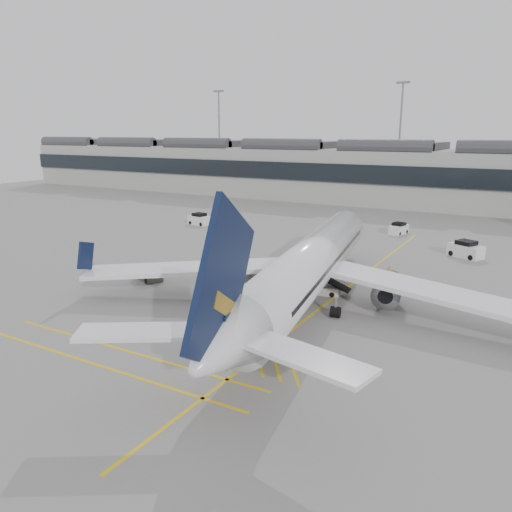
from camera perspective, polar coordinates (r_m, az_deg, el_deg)
The scene contains 18 objects.
ground at distance 43.75m, azimuth -7.17°, elevation -5.42°, with size 220.00×220.00×0.00m, color gray.
terminal at distance 107.99m, azimuth 16.57°, elevation 9.03°, with size 200.00×20.45×12.40m.
light_masts at distance 121.75m, azimuth 17.69°, elevation 13.40°, with size 113.00×0.60×25.45m.
apron_markings at distance 47.62m, azimuth 9.96°, elevation -3.89°, with size 0.25×60.00×0.01m, color gold.
airliner_main at distance 42.24m, azimuth 6.03°, elevation -1.19°, with size 39.91×43.96×11.77m.
belt_loader at distance 46.52m, azimuth 7.00°, elevation -3.43°, with size 5.20×2.05×2.09m.
baggage_cart_a at distance 48.84m, azimuth -1.57°, elevation -1.98°, with size 2.27×2.11×1.91m.
baggage_cart_b at distance 43.65m, azimuth -0.17°, elevation -4.16°, with size 1.94×1.82×1.61m.
baggage_cart_c at distance 48.53m, azimuth 1.52°, elevation -2.04°, with size 2.24×2.02×1.97m.
baggage_cart_d at distance 43.43m, azimuth -4.80°, elevation -4.16°, with size 1.74×1.45×1.80m.
ramp_agent_a at distance 44.43m, azimuth 5.84°, elevation -3.91°, with size 0.62×0.41×1.71m, color #DD4C0B.
ramp_agent_b at distance 46.78m, azimuth 0.21°, elevation -2.74°, with size 0.97×0.75×1.99m, color #E3520B.
pushback_tug at distance 51.07m, azimuth -12.08°, elevation -1.95°, with size 3.26×2.70×1.58m.
safety_cone_nose at distance 55.44m, azimuth 14.98°, elevation -1.32°, with size 0.38×0.38×0.53m, color #F24C0A.
safety_cone_engine at distance 44.79m, azimuth 14.29°, elevation -4.97°, with size 0.35×0.35×0.48m, color #F24C0A.
service_van_left at distance 80.42m, azimuth -6.49°, elevation 4.17°, with size 3.90×2.42×1.87m.
service_van_mid at distance 75.50m, azimuth 15.99°, elevation 3.00°, with size 2.31×3.53×1.67m.
service_van_right at distance 64.05m, azimuth 22.84°, elevation 0.66°, with size 4.35×3.46×2.00m.
Camera 1 is at (25.11, -32.77, 14.50)m, focal length 35.00 mm.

